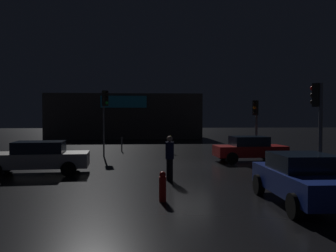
# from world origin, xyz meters

# --- Properties ---
(ground_plane) EXTENTS (120.00, 120.00, 0.00)m
(ground_plane) POSITION_xyz_m (0.00, 0.00, 0.00)
(ground_plane) COLOR black
(store_building) EXTENTS (17.50, 9.15, 5.10)m
(store_building) POSITION_xyz_m (-4.23, 25.75, 2.55)
(store_building) COLOR #4C4742
(store_building) RESTS_ON ground
(traffic_signal_main) EXTENTS (0.42, 0.42, 3.66)m
(traffic_signal_main) POSITION_xyz_m (5.41, 5.37, 2.54)
(traffic_signal_main) COLOR #595B60
(traffic_signal_main) RESTS_ON ground
(traffic_signal_opposite) EXTENTS (0.41, 0.43, 3.87)m
(traffic_signal_opposite) POSITION_xyz_m (4.45, -5.19, 2.73)
(traffic_signal_opposite) COLOR #595B60
(traffic_signal_opposite) RESTS_ON ground
(traffic_signal_cross_left) EXTENTS (0.42, 0.42, 4.20)m
(traffic_signal_cross_left) POSITION_xyz_m (-4.69, 4.50, 3.24)
(traffic_signal_cross_left) COLOR #595B60
(traffic_signal_cross_left) RESTS_ON ground
(car_near) EXTENTS (3.97, 2.14, 1.44)m
(car_near) POSITION_xyz_m (3.69, 1.20, 0.75)
(car_near) COLOR #A51414
(car_near) RESTS_ON ground
(car_far) EXTENTS (2.05, 4.39, 1.48)m
(car_far) POSITION_xyz_m (2.28, -8.65, 0.76)
(car_far) COLOR navy
(car_far) RESTS_ON ground
(car_crossing) EXTENTS (4.65, 2.20, 1.46)m
(car_crossing) POSITION_xyz_m (-7.06, -2.34, 0.76)
(car_crossing) COLOR silver
(car_crossing) RESTS_ON ground
(pedestrian) EXTENTS (0.48, 0.48, 1.79)m
(pedestrian) POSITION_xyz_m (-1.30, -4.43, 1.05)
(pedestrian) COLOR black
(pedestrian) RESTS_ON ground
(fire_hydrant) EXTENTS (0.22, 0.22, 0.92)m
(fire_hydrant) POSITION_xyz_m (-1.81, -7.97, 0.45)
(fire_hydrant) COLOR red
(fire_hydrant) RESTS_ON ground
(bollard_kerb_a) EXTENTS (0.11, 0.11, 1.24)m
(bollard_kerb_a) POSITION_xyz_m (-0.34, 6.29, 0.62)
(bollard_kerb_a) COLOR gold
(bollard_kerb_a) RESTS_ON ground
(bollard_kerb_b) EXTENTS (0.10, 0.10, 1.07)m
(bollard_kerb_b) POSITION_xyz_m (-3.80, 7.71, 0.54)
(bollard_kerb_b) COLOR #595B60
(bollard_kerb_b) RESTS_ON ground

